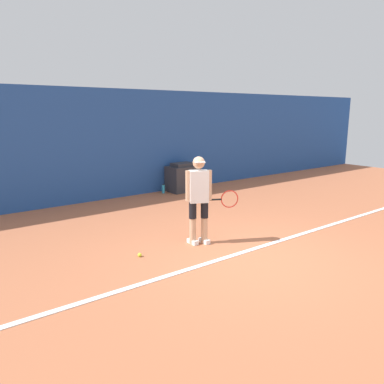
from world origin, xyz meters
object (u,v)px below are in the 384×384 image
at_px(tennis_player, 199,196).
at_px(covered_chair, 183,178).
at_px(water_bottle, 163,189).
at_px(tennis_ball, 140,255).

distance_m(tennis_player, covered_chair, 4.75).
relative_size(tennis_player, water_bottle, 5.99).
distance_m(tennis_ball, covered_chair, 5.42).
bearing_deg(covered_chair, water_bottle, 171.90).
distance_m(covered_chair, water_bottle, 0.72).
bearing_deg(tennis_ball, covered_chair, 46.35).
xyz_separation_m(tennis_ball, water_bottle, (3.08, 4.01, 0.09)).
xyz_separation_m(tennis_player, water_bottle, (1.86, 4.10, -0.77)).
bearing_deg(tennis_player, covered_chair, 84.46).
height_order(tennis_player, tennis_ball, tennis_player).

